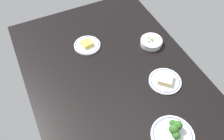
# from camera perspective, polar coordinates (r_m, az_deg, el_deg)

# --- Properties ---
(dining_table) EXTENTS (1.42, 1.04, 0.04)m
(dining_table) POSITION_cam_1_polar(r_m,az_deg,el_deg) (1.54, 0.00, -0.93)
(dining_table) COLOR black
(dining_table) RESTS_ON ground
(plate_sandwich) EXTENTS (0.20, 0.20, 0.04)m
(plate_sandwich) POSITION_cam_1_polar(r_m,az_deg,el_deg) (1.50, 12.42, -2.43)
(plate_sandwich) COLOR silver
(plate_sandwich) RESTS_ON dining_table
(bowl_peas) EXTENTS (0.15, 0.15, 0.05)m
(bowl_peas) POSITION_cam_1_polar(r_m,az_deg,el_deg) (1.69, 9.25, 6.59)
(bowl_peas) COLOR silver
(bowl_peas) RESTS_ON dining_table
(plate_cheese) EXTENTS (0.18, 0.18, 0.04)m
(plate_cheese) POSITION_cam_1_polar(r_m,az_deg,el_deg) (1.67, -5.87, 5.92)
(plate_cheese) COLOR silver
(plate_cheese) RESTS_ON dining_table
(plate_broccoli) EXTENTS (0.23, 0.23, 0.09)m
(plate_broccoli) POSITION_cam_1_polar(r_m,az_deg,el_deg) (1.32, 14.26, -14.31)
(plate_broccoli) COLOR silver
(plate_broccoli) RESTS_ON dining_table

